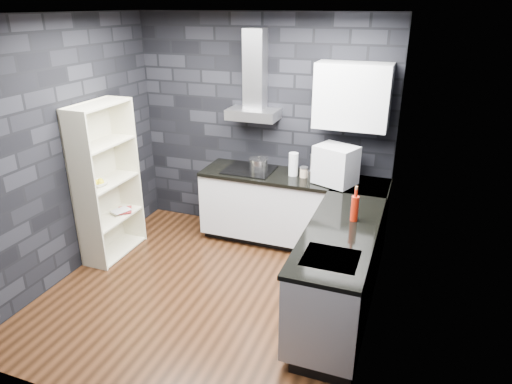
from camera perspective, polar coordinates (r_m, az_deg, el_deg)
The scene contains 28 objects.
ground at distance 4.88m, azimuth -5.84°, elevation -12.30°, with size 3.20×3.20×0.00m, color #3B2010.
ceiling at distance 4.01m, azimuth -7.45°, elevation 21.28°, with size 3.20×3.20×0.00m, color white.
wall_back at distance 5.69m, azimuth 0.81°, elevation 8.00°, with size 3.20×0.05×2.70m, color black.
wall_front at distance 3.03m, azimuth -20.43°, elevation -7.12°, with size 3.20×0.05×2.70m, color black.
wall_left at distance 5.17m, azimuth -22.95°, elevation 4.71°, with size 0.05×3.20×2.70m, color black.
wall_right at distance 3.84m, azimuth 15.69°, elevation -0.11°, with size 0.05×3.20×2.70m, color black.
toekick_back at distance 5.77m, azimuth 4.49°, elevation -5.75°, with size 2.18×0.50×0.10m, color black.
toekick_right at distance 4.59m, azimuth 10.45°, elevation -14.30°, with size 0.50×1.78×0.10m, color black.
counter_back_cab at distance 5.54m, azimuth 4.51°, elevation -2.02°, with size 2.20×0.60×0.76m, color silver.
counter_right_cab at distance 4.36m, azimuth 10.32°, elevation -9.68°, with size 0.60×1.80×0.76m, color silver.
counter_back_top at distance 5.38m, azimuth 4.61°, elevation 1.82°, with size 2.20×0.62×0.04m, color black.
counter_right_top at distance 4.16m, azimuth 10.57°, elevation -4.98°, with size 0.62×1.80×0.04m, color black.
counter_corner_top at distance 5.25m, azimuth 13.06°, elevation 0.74°, with size 0.62×0.62×0.04m, color black.
hood_body at distance 5.48m, azimuth -0.37°, elevation 9.70°, with size 0.60×0.34×0.12m, color #AFAFB3.
hood_chimney at distance 5.45m, azimuth -0.12°, elevation 15.09°, with size 0.24×0.20×0.90m, color #AFAFB3.
upper_cabinet at distance 5.13m, azimuth 11.97°, elevation 11.65°, with size 0.80×0.35×0.70m, color silver.
cooktop at distance 5.54m, azimuth -0.83°, elevation 2.81°, with size 0.58×0.50×0.01m, color black.
sink_rim at distance 3.72m, azimuth 9.32°, elevation -8.18°, with size 0.44×0.40×0.01m, color #AFAFB3.
pot at distance 5.49m, azimuth 0.34°, elevation 3.40°, with size 0.22×0.22×0.13m, color #B8B9BC.
glass_vase at distance 5.35m, azimuth 4.69°, elevation 3.47°, with size 0.11×0.11×0.27m, color white.
storage_jar at distance 5.33m, azimuth 5.98°, elevation 2.41°, with size 0.09×0.09×0.11m, color tan.
utensil_crock at distance 5.23m, azimuth 6.94°, elevation 2.05°, with size 0.09×0.09×0.12m, color #B8B9BC.
appliance_garage at distance 5.11m, azimuth 9.93°, elevation 3.35°, with size 0.43×0.33×0.43m, color silver.
red_bottle at distance 4.31m, azimuth 12.23°, elevation -2.05°, with size 0.07×0.07×0.24m, color #A31A09.
bookshelf at distance 5.44m, azimuth -18.12°, elevation 1.18°, with size 0.34×0.80×1.80m, color beige.
fruit_bowl at distance 5.32m, azimuth -19.06°, elevation 1.03°, with size 0.20×0.20×0.05m, color white.
book_red at distance 5.67m, azimuth -16.97°, elevation -1.39°, with size 0.16×0.02×0.21m, color maroon.
book_second at distance 5.68m, azimuth -17.05°, elevation -1.13°, with size 0.15×0.02×0.21m, color #B2B2B2.
Camera 1 is at (1.83, -3.57, 2.77)m, focal length 32.00 mm.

